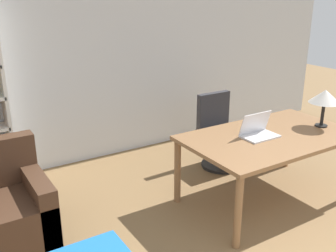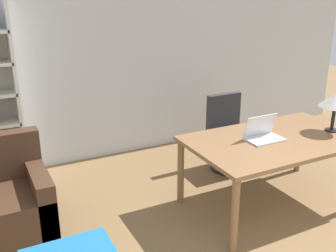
{
  "view_description": "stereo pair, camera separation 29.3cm",
  "coord_description": "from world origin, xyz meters",
  "px_view_note": "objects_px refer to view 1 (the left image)",
  "views": [
    {
      "loc": [
        -1.92,
        -0.18,
        2.18
      ],
      "look_at": [
        -0.13,
        2.67,
        1.0
      ],
      "focal_mm": 42.0,
      "sensor_mm": 36.0,
      "label": 1
    },
    {
      "loc": [
        -1.66,
        -0.33,
        2.18
      ],
      "look_at": [
        -0.13,
        2.67,
        1.0
      ],
      "focal_mm": 42.0,
      "sensor_mm": 36.0,
      "label": 2
    }
  ],
  "objects_px": {
    "desk": "(270,142)",
    "armchair": "(8,212)",
    "office_chair": "(219,133)",
    "laptop": "(258,131)",
    "table_lamp": "(325,97)"
  },
  "relations": [
    {
      "from": "desk",
      "to": "armchair",
      "type": "xyz_separation_m",
      "value": [
        -2.51,
        0.69,
        -0.37
      ]
    },
    {
      "from": "desk",
      "to": "office_chair",
      "type": "xyz_separation_m",
      "value": [
        0.13,
        0.98,
        -0.24
      ]
    },
    {
      "from": "laptop",
      "to": "office_chair",
      "type": "xyz_separation_m",
      "value": [
        0.27,
        0.93,
        -0.37
      ]
    },
    {
      "from": "laptop",
      "to": "armchair",
      "type": "distance_m",
      "value": 2.51
    },
    {
      "from": "office_chair",
      "to": "armchair",
      "type": "height_order",
      "value": "office_chair"
    },
    {
      "from": "table_lamp",
      "to": "armchair",
      "type": "height_order",
      "value": "table_lamp"
    },
    {
      "from": "desk",
      "to": "office_chair",
      "type": "distance_m",
      "value": 1.01
    },
    {
      "from": "laptop",
      "to": "office_chair",
      "type": "bearing_deg",
      "value": 73.76
    },
    {
      "from": "laptop",
      "to": "armchair",
      "type": "bearing_deg",
      "value": 164.77
    },
    {
      "from": "desk",
      "to": "armchair",
      "type": "distance_m",
      "value": 2.63
    },
    {
      "from": "desk",
      "to": "armchair",
      "type": "bearing_deg",
      "value": 164.71
    },
    {
      "from": "desk",
      "to": "laptop",
      "type": "xyz_separation_m",
      "value": [
        -0.14,
        0.04,
        0.13
      ]
    },
    {
      "from": "desk",
      "to": "table_lamp",
      "type": "distance_m",
      "value": 0.79
    },
    {
      "from": "table_lamp",
      "to": "armchair",
      "type": "distance_m",
      "value": 3.37
    },
    {
      "from": "office_chair",
      "to": "desk",
      "type": "bearing_deg",
      "value": -97.54
    }
  ]
}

